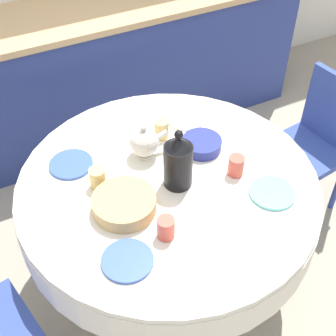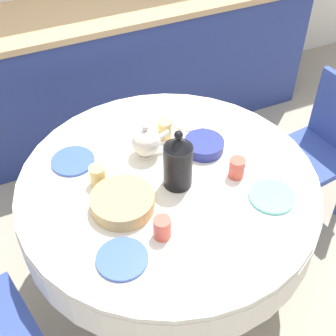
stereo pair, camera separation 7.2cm
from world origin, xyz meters
name	(u,v)px [view 1 (the left image)]	position (x,y,z in m)	size (l,w,h in m)	color
ground_plane	(168,273)	(0.00, 0.00, 0.00)	(12.00, 12.00, 0.00)	#9E937F
kitchen_counter	(75,79)	(0.00, 1.38, 0.47)	(3.24, 0.64, 0.94)	navy
dining_table	(168,199)	(0.00, 0.00, 0.61)	(1.38, 1.38, 0.73)	olive
chair_left	(314,140)	(1.02, 0.13, 0.48)	(0.45, 0.45, 0.86)	#2D428E
plate_near_left	(127,261)	(-0.34, -0.32, 0.74)	(0.20, 0.20, 0.01)	#3856AD
cup_near_left	(166,228)	(-0.15, -0.27, 0.78)	(0.07, 0.07, 0.10)	#CC4C3D
plate_near_right	(272,193)	(0.37, -0.28, 0.74)	(0.20, 0.20, 0.01)	#60BCB7
cup_near_right	(236,166)	(0.30, -0.10, 0.78)	(0.07, 0.07, 0.10)	#CC4C3D
plate_far_left	(71,164)	(-0.36, 0.30, 0.74)	(0.20, 0.20, 0.01)	#3856AD
cup_far_left	(98,178)	(-0.29, 0.11, 0.78)	(0.07, 0.07, 0.10)	#DBB766
plate_far_right	(186,118)	(0.29, 0.36, 0.74)	(0.20, 0.20, 0.01)	white
cup_far_right	(161,129)	(0.11, 0.29, 0.78)	(0.07, 0.07, 0.10)	#DBB766
coffee_carafe	(178,162)	(0.03, -0.03, 0.86)	(0.13, 0.13, 0.30)	black
teapot	(144,142)	(-0.02, 0.20, 0.81)	(0.19, 0.14, 0.18)	silver
bread_basket	(124,204)	(-0.24, -0.07, 0.76)	(0.27, 0.27, 0.07)	tan
fruit_bowl	(202,144)	(0.25, 0.12, 0.76)	(0.19, 0.19, 0.05)	navy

